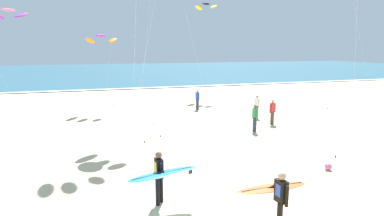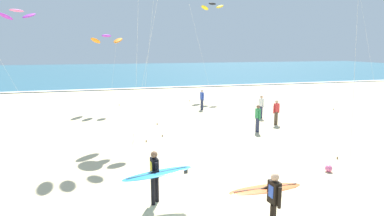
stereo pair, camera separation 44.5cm
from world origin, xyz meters
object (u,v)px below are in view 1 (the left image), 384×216
object	(u,v)px
kite_arc_rose_mid	(9,14)
kite_arc_charcoal_outer	(206,6)
surfer_lead	(277,193)
beach_ball	(328,167)
bystander_blue_top	(197,100)
surfer_trailing	(161,174)
bystander_green_top	(255,118)
bystander_white_top	(257,106)
kite_arc_violet_far	(101,39)
bystander_red_top	(272,112)

from	to	relation	value
kite_arc_rose_mid	kite_arc_charcoal_outer	distance (m)	16.88
surfer_lead	beach_ball	distance (m)	5.39
kite_arc_charcoal_outer	beach_ball	bearing A→B (deg)	-95.30
bystander_blue_top	surfer_trailing	bearing A→B (deg)	-111.99
kite_arc_charcoal_outer	beach_ball	size ratio (longest dim) A/B	32.39
surfer_trailing	kite_arc_rose_mid	size ratio (longest dim) A/B	0.28
kite_arc_rose_mid	bystander_green_top	xyz separation A→B (m)	(14.86, -12.30, -6.58)
surfer_lead	bystander_white_top	distance (m)	14.13
kite_arc_violet_far	bystander_blue_top	xyz separation A→B (m)	(7.00, -2.13, -4.65)
bystander_green_top	beach_ball	bearing A→B (deg)	-90.08
bystander_green_top	bystander_red_top	size ratio (longest dim) A/B	1.00
surfer_trailing	bystander_green_top	distance (m)	10.01
bystander_white_top	kite_arc_charcoal_outer	bearing A→B (deg)	90.33
surfer_lead	kite_arc_charcoal_outer	distance (m)	25.37
surfer_trailing	kite_arc_rose_mid	bearing A→B (deg)	112.03
surfer_lead	bystander_red_top	size ratio (longest dim) A/B	1.42
kite_arc_rose_mid	bystander_white_top	size ratio (longest dim) A/B	4.89
surfer_lead	kite_arc_rose_mid	bearing A→B (deg)	116.00
bystander_red_top	kite_arc_rose_mid	bearing A→B (deg)	146.77
surfer_lead	bystander_red_top	distance (m)	12.33
kite_arc_charcoal_outer	beach_ball	xyz separation A→B (m)	(-1.88, -20.26, -8.60)
kite_arc_rose_mid	beach_ball	distance (m)	24.82
kite_arc_violet_far	bystander_red_top	distance (m)	13.76
kite_arc_charcoal_outer	bystander_green_top	distance (m)	16.23
bystander_white_top	bystander_red_top	world-z (taller)	same
bystander_blue_top	bystander_red_top	size ratio (longest dim) A/B	1.00
bystander_red_top	surfer_lead	bearing A→B (deg)	-120.43
surfer_lead	bystander_red_top	world-z (taller)	surfer_lead
kite_arc_charcoal_outer	beach_ball	distance (m)	22.09
kite_arc_charcoal_outer	bystander_blue_top	xyz separation A→B (m)	(-3.02, -6.75, -7.93)
surfer_lead	surfer_trailing	size ratio (longest dim) A/B	1.03
kite_arc_rose_mid	kite_arc_charcoal_outer	xyz separation A→B (m)	(16.73, 1.75, 1.35)
surfer_trailing	kite_arc_violet_far	size ratio (longest dim) A/B	0.38
bystander_white_top	beach_ball	bearing A→B (deg)	-101.47
surfer_lead	bystander_blue_top	xyz separation A→B (m)	(3.16, 16.62, -0.23)
surfer_trailing	bystander_red_top	size ratio (longest dim) A/B	1.38
bystander_blue_top	bystander_white_top	xyz separation A→B (m)	(3.08, -3.95, 0.00)
kite_arc_charcoal_outer	bystander_green_top	bearing A→B (deg)	-97.58
kite_arc_rose_mid	kite_arc_charcoal_outer	size ratio (longest dim) A/B	0.86
bystander_blue_top	bystander_white_top	world-z (taller)	same
surfer_lead	kite_arc_violet_far	world-z (taller)	kite_arc_violet_far
bystander_white_top	beach_ball	size ratio (longest dim) A/B	5.68
kite_arc_violet_far	surfer_trailing	bearing A→B (deg)	-85.99
surfer_trailing	bystander_green_top	xyz separation A→B (m)	(6.99, 7.16, -0.23)
kite_arc_rose_mid	bystander_red_top	size ratio (longest dim) A/B	4.89
surfer_lead	surfer_trailing	distance (m)	3.44
bystander_green_top	bystander_white_top	distance (m)	3.86
kite_arc_charcoal_outer	kite_arc_violet_far	bearing A→B (deg)	-155.26
bystander_white_top	bystander_red_top	bearing A→B (deg)	-90.04
surfer_lead	kite_arc_charcoal_outer	world-z (taller)	kite_arc_charcoal_outer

